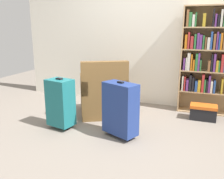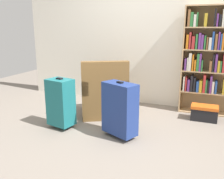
{
  "view_description": "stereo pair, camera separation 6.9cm",
  "coord_description": "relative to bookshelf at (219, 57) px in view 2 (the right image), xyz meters",
  "views": [
    {
      "loc": [
        0.99,
        -2.69,
        1.4
      ],
      "look_at": [
        -0.17,
        0.39,
        0.55
      ],
      "focal_mm": 39.74,
      "sensor_mm": 36.0,
      "label": 1
    },
    {
      "loc": [
        1.05,
        -2.67,
        1.4
      ],
      "look_at": [
        -0.17,
        0.39,
        0.55
      ],
      "focal_mm": 39.74,
      "sensor_mm": 36.0,
      "label": 2
    }
  ],
  "objects": [
    {
      "name": "mug",
      "position": [
        -1.15,
        -0.87,
        -0.87
      ],
      "size": [
        0.12,
        0.08,
        0.1
      ],
      "color": "#1E7F4C",
      "rests_on": "ground"
    },
    {
      "name": "ground_plane",
      "position": [
        -1.18,
        -1.53,
        -0.92
      ],
      "size": [
        8.5,
        8.5,
        0.0
      ],
      "primitive_type": "plane",
      "color": "slate"
    },
    {
      "name": "back_wall",
      "position": [
        -1.18,
        0.2,
        0.38
      ],
      "size": [
        4.86,
        0.1,
        2.6
      ],
      "primitive_type": "cube",
      "color": "silver",
      "rests_on": "ground"
    },
    {
      "name": "armchair",
      "position": [
        -1.66,
        -0.69,
        -0.61
      ],
      "size": [
        0.95,
        0.95,
        0.9
      ],
      "color": "brown",
      "rests_on": "ground"
    },
    {
      "name": "suitcase_teal",
      "position": [
        -2.0,
        -1.41,
        -0.55
      ],
      "size": [
        0.39,
        0.32,
        0.72
      ],
      "color": "#19666B",
      "rests_on": "ground"
    },
    {
      "name": "storage_box",
      "position": [
        -0.14,
        -0.37,
        -0.8
      ],
      "size": [
        0.39,
        0.23,
        0.23
      ],
      "color": "black",
      "rests_on": "ground"
    },
    {
      "name": "suitcase_navy_blue",
      "position": [
        -1.13,
        -1.39,
        -0.54
      ],
      "size": [
        0.5,
        0.39,
        0.73
      ],
      "color": "navy",
      "rests_on": "ground"
    },
    {
      "name": "bookshelf",
      "position": [
        0.0,
        0.0,
        0.0
      ],
      "size": [
        1.12,
        0.27,
        1.71
      ],
      "color": "tan",
      "rests_on": "ground"
    }
  ]
}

